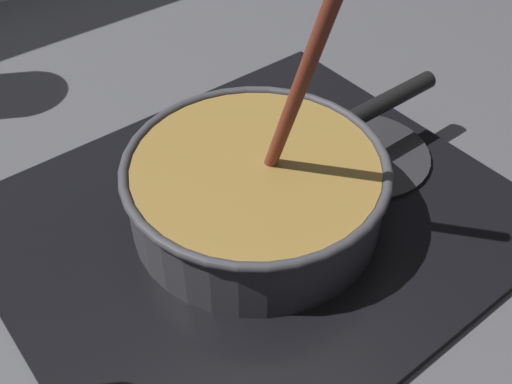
% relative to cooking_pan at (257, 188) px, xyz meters
% --- Properties ---
extents(ground, '(2.40, 1.60, 0.04)m').
position_rel_cooking_pan_xyz_m(ground, '(-0.00, -0.06, -0.08)').
color(ground, '#4C4C51').
extents(hob_plate, '(0.56, 0.48, 0.01)m').
position_rel_cooking_pan_xyz_m(hob_plate, '(-0.00, 0.00, -0.05)').
color(hob_plate, black).
rests_on(hob_plate, ground).
extents(burner_ring, '(0.19, 0.19, 0.01)m').
position_rel_cooking_pan_xyz_m(burner_ring, '(-0.00, 0.00, -0.04)').
color(burner_ring, '#592D0C').
rests_on(burner_ring, hob_plate).
extents(spare_burner, '(0.17, 0.17, 0.01)m').
position_rel_cooking_pan_xyz_m(spare_burner, '(0.17, 0.00, -0.04)').
color(spare_burner, '#262628').
rests_on(spare_burner, hob_plate).
extents(cooking_pan, '(0.42, 0.29, 0.31)m').
position_rel_cooking_pan_xyz_m(cooking_pan, '(0.00, 0.00, 0.00)').
color(cooking_pan, '#38383D').
rests_on(cooking_pan, hob_plate).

